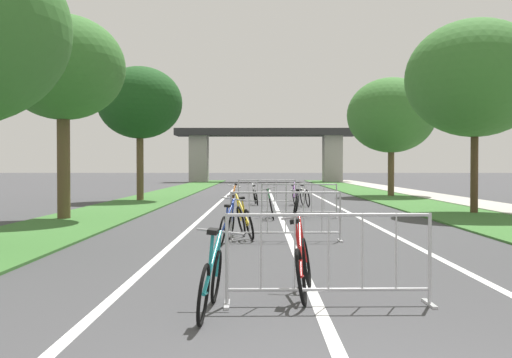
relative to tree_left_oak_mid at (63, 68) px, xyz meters
name	(u,v)px	position (x,y,z in m)	size (l,w,h in m)	color
grass_verge_left	(162,196)	(0.58, 14.55, -4.45)	(2.92, 70.65, 0.05)	#386B2D
grass_verge_right	(381,196)	(12.32, 14.55, -4.45)	(2.92, 70.65, 0.05)	#386B2D
sidewalk_path_right	(428,195)	(14.85, 14.55, -4.43)	(2.15, 70.65, 0.08)	#ADA89E
lane_stripe_center	(276,206)	(6.45, 6.09, -4.47)	(0.14, 40.87, 0.01)	silver
lane_stripe_right_lane	(337,206)	(8.88, 6.09, -4.47)	(0.14, 40.87, 0.01)	silver
lane_stripe_left_lane	(215,206)	(4.03, 6.09, -4.47)	(0.14, 40.87, 0.01)	silver
overpass_bridge	(266,145)	(6.45, 44.04, -0.66)	(18.32, 3.69, 5.43)	#2D2D30
tree_left_oak_mid	(63,68)	(0.00, 0.00, 0.00)	(3.64, 3.64, 6.05)	brown
tree_left_cypress_far	(140,103)	(0.31, 9.90, 0.02)	(3.88, 3.88, 6.16)	brown
tree_right_pine_near	(475,78)	(12.96, 2.34, 0.04)	(4.59, 4.59, 6.47)	#4C3823
tree_right_maple_mid	(391,115)	(12.76, 14.16, -0.19)	(4.65, 4.65, 6.27)	brown
crowd_barrier_nearest	(329,260)	(6.57, -11.02, -3.95)	(2.38, 0.49, 1.05)	#ADADB2
crowd_barrier_second	(286,217)	(6.34, -5.10, -3.95)	(2.37, 0.46, 1.05)	#ADADB2
crowd_barrier_third	(299,201)	(7.02, 0.82, -3.95)	(2.39, 0.56, 1.05)	#ADADB2
crowd_barrier_fourth	(267,193)	(6.10, 6.74, -3.95)	(2.37, 0.44, 1.05)	#ADADB2
bicycle_green_0	(271,207)	(6.15, 0.42, -4.10)	(0.45, 1.61, 0.98)	black
bicycle_orange_1	(233,197)	(4.73, 6.21, -4.12)	(0.55, 1.66, 0.91)	black
bicycle_silver_2	(255,196)	(5.62, 7.26, -4.12)	(0.52, 1.71, 0.93)	black
bicycle_yellow_3	(245,221)	(5.46, -4.53, -4.10)	(0.69, 1.66, 1.01)	black
bicycle_black_4	(296,207)	(6.89, 0.29, -4.12)	(0.54, 1.68, 0.92)	black
bicycle_red_5	(303,265)	(6.32, -10.52, -4.10)	(0.47, 1.72, 0.98)	black
bicycle_blue_6	(227,226)	(5.13, -5.47, -4.12)	(0.56, 1.58, 0.94)	black
bicycle_teal_7	(211,280)	(5.27, -11.42, -4.11)	(0.55, 1.64, 0.94)	black
bicycle_purple_8	(295,196)	(7.28, 7.28, -4.10)	(0.48, 1.76, 0.96)	black
bicycle_white_9	(305,197)	(7.61, 6.32, -4.10)	(0.51, 1.64, 1.00)	black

